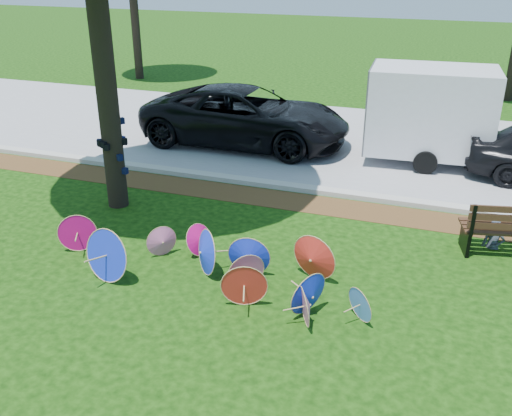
% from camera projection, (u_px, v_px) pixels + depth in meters
% --- Properties ---
extents(ground, '(90.00, 90.00, 0.00)m').
position_uv_depth(ground, '(186.00, 302.00, 9.21)').
color(ground, black).
rests_on(ground, ground).
extents(mulch_strip, '(90.00, 1.00, 0.01)m').
position_uv_depth(mulch_strip, '(272.00, 198.00, 13.07)').
color(mulch_strip, '#472D16').
rests_on(mulch_strip, ground).
extents(curb, '(90.00, 0.30, 0.12)m').
position_uv_depth(curb, '(281.00, 185.00, 13.65)').
color(curb, '#B7B5AD').
rests_on(curb, ground).
extents(street, '(90.00, 8.00, 0.01)m').
position_uv_depth(street, '(322.00, 139.00, 17.24)').
color(street, gray).
rests_on(street, ground).
extents(parasol_pile, '(6.07, 2.15, 0.96)m').
position_uv_depth(parasol_pile, '(216.00, 262.00, 9.62)').
color(parasol_pile, '#172ECB').
rests_on(parasol_pile, ground).
extents(black_van, '(5.96, 2.75, 1.66)m').
position_uv_depth(black_van, '(246.00, 116.00, 16.47)').
color(black_van, black).
rests_on(black_van, ground).
extents(cargo_trailer, '(3.26, 2.18, 2.80)m').
position_uv_depth(cargo_trailer, '(431.00, 110.00, 14.85)').
color(cargo_trailer, silver).
rests_on(cargo_trailer, ground).
extents(person_left, '(0.45, 0.33, 1.12)m').
position_uv_depth(person_left, '(497.00, 221.00, 10.67)').
color(person_left, '#3C4452').
rests_on(person_left, ground).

